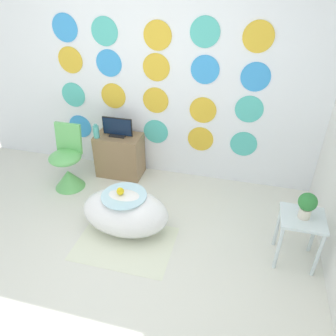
{
  "coord_description": "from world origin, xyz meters",
  "views": [
    {
      "loc": [
        1.06,
        -1.58,
        2.35
      ],
      "look_at": [
        0.41,
        0.92,
        0.71
      ],
      "focal_mm": 35.0,
      "sensor_mm": 36.0,
      "label": 1
    }
  ],
  "objects_px": {
    "bathtub": "(125,212)",
    "potted_plant_left": "(307,204)",
    "vase": "(96,132)",
    "tv": "(117,128)",
    "chair": "(68,168)"
  },
  "relations": [
    {
      "from": "bathtub",
      "to": "potted_plant_left",
      "type": "height_order",
      "value": "potted_plant_left"
    },
    {
      "from": "tv",
      "to": "vase",
      "type": "distance_m",
      "value": 0.26
    },
    {
      "from": "tv",
      "to": "chair",
      "type": "bearing_deg",
      "value": -139.65
    },
    {
      "from": "tv",
      "to": "potted_plant_left",
      "type": "distance_m",
      "value": 2.29
    },
    {
      "from": "bathtub",
      "to": "potted_plant_left",
      "type": "distance_m",
      "value": 1.68
    },
    {
      "from": "chair",
      "to": "vase",
      "type": "xyz_separation_m",
      "value": [
        0.27,
        0.32,
        0.36
      ]
    },
    {
      "from": "tv",
      "to": "vase",
      "type": "xyz_separation_m",
      "value": [
        -0.23,
        -0.11,
        -0.02
      ]
    },
    {
      "from": "potted_plant_left",
      "to": "bathtub",
      "type": "bearing_deg",
      "value": -179.4
    },
    {
      "from": "chair",
      "to": "vase",
      "type": "distance_m",
      "value": 0.55
    },
    {
      "from": "potted_plant_left",
      "to": "vase",
      "type": "bearing_deg",
      "value": 159.65
    },
    {
      "from": "tv",
      "to": "potted_plant_left",
      "type": "xyz_separation_m",
      "value": [
        2.07,
        -0.96,
        -0.0
      ]
    },
    {
      "from": "chair",
      "to": "tv",
      "type": "xyz_separation_m",
      "value": [
        0.5,
        0.42,
        0.39
      ]
    },
    {
      "from": "vase",
      "to": "potted_plant_left",
      "type": "bearing_deg",
      "value": -20.35
    },
    {
      "from": "bathtub",
      "to": "potted_plant_left",
      "type": "xyz_separation_m",
      "value": [
        1.63,
        0.02,
        0.42
      ]
    },
    {
      "from": "chair",
      "to": "vase",
      "type": "bearing_deg",
      "value": 49.7
    }
  ]
}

